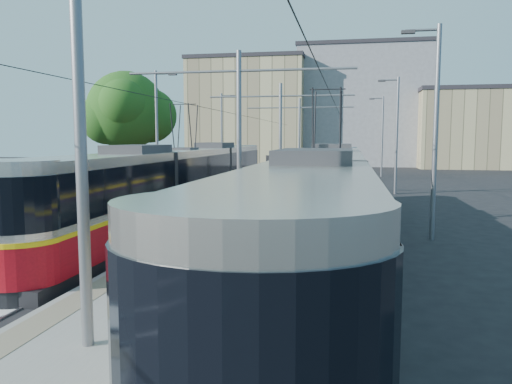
# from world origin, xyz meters

# --- Properties ---
(ground) EXTENTS (160.00, 160.00, 0.00)m
(ground) POSITION_xyz_m (0.00, 0.00, 0.00)
(ground) COLOR black
(ground) RESTS_ON ground
(platform) EXTENTS (4.00, 50.00, 0.30)m
(platform) POSITION_xyz_m (0.00, 17.00, 0.15)
(platform) COLOR gray
(platform) RESTS_ON ground
(tactile_strip_left) EXTENTS (0.70, 50.00, 0.01)m
(tactile_strip_left) POSITION_xyz_m (-1.45, 17.00, 0.30)
(tactile_strip_left) COLOR gray
(tactile_strip_left) RESTS_ON platform
(tactile_strip_right) EXTENTS (0.70, 50.00, 0.01)m
(tactile_strip_right) POSITION_xyz_m (1.45, 17.00, 0.30)
(tactile_strip_right) COLOR gray
(tactile_strip_right) RESTS_ON platform
(rails) EXTENTS (8.71, 70.00, 0.03)m
(rails) POSITION_xyz_m (0.00, 17.00, 0.02)
(rails) COLOR gray
(rails) RESTS_ON ground
(tram_left) EXTENTS (2.43, 27.78, 5.50)m
(tram_left) POSITION_xyz_m (-3.60, 11.86, 1.71)
(tram_left) COLOR black
(tram_left) RESTS_ON ground
(tram_right) EXTENTS (2.43, 28.42, 5.50)m
(tram_right) POSITION_xyz_m (3.60, 5.65, 1.86)
(tram_right) COLOR black
(tram_right) RESTS_ON ground
(catenary) EXTENTS (9.20, 70.00, 7.00)m
(catenary) POSITION_xyz_m (0.00, 14.15, 4.52)
(catenary) COLOR slate
(catenary) RESTS_ON platform
(street_lamps) EXTENTS (15.18, 38.22, 8.00)m
(street_lamps) POSITION_xyz_m (-0.00, 21.00, 4.18)
(street_lamps) COLOR slate
(street_lamps) RESTS_ON ground
(shelter) EXTENTS (1.10, 1.37, 2.63)m
(shelter) POSITION_xyz_m (0.39, 14.83, 1.68)
(shelter) COLOR black
(shelter) RESTS_ON platform
(tree) EXTENTS (5.70, 5.27, 8.28)m
(tree) POSITION_xyz_m (-10.00, 19.97, 5.60)
(tree) COLOR #382314
(tree) RESTS_ON ground
(building_left) EXTENTS (16.32, 12.24, 15.07)m
(building_left) POSITION_xyz_m (-10.00, 60.00, 7.54)
(building_left) COLOR tan
(building_left) RESTS_ON ground
(building_centre) EXTENTS (18.36, 14.28, 16.84)m
(building_centre) POSITION_xyz_m (6.00, 64.00, 8.43)
(building_centre) COLOR gray
(building_centre) RESTS_ON ground
(building_right) EXTENTS (14.28, 10.20, 10.28)m
(building_right) POSITION_xyz_m (20.00, 58.00, 5.15)
(building_right) COLOR tan
(building_right) RESTS_ON ground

